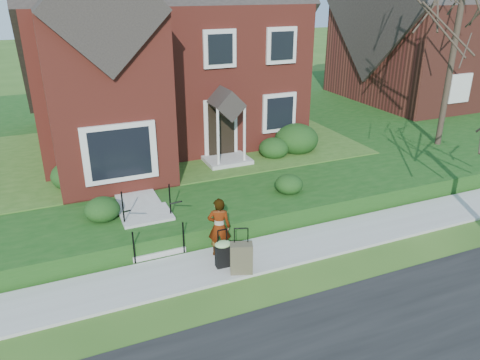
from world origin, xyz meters
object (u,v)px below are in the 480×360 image
woman (219,227)px  suitcase_olive (241,258)px  suitcase_black (223,253)px  front_steps (150,227)px

woman → suitcase_olive: 1.08m
suitcase_black → suitcase_olive: 0.52m
front_steps → woman: 2.11m
front_steps → suitcase_olive: 2.96m
suitcase_black → suitcase_olive: (0.31, -0.42, 0.00)m
suitcase_black → suitcase_olive: size_ratio=0.86×
front_steps → suitcase_black: (1.37, -2.01, 0.00)m
front_steps → suitcase_black: size_ratio=1.98×
woman → suitcase_olive: (0.20, -0.98, -0.41)m
suitcase_black → suitcase_olive: suitcase_olive is taller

